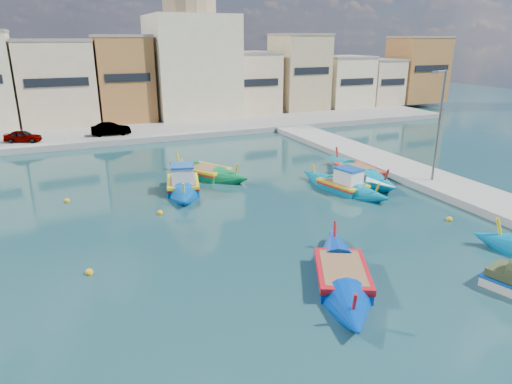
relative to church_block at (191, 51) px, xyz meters
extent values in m
plane|color=#143A3C|center=(-10.00, -40.00, -8.41)|extent=(160.00, 160.00, 0.00)
cube|color=gray|center=(8.00, -40.00, -8.16)|extent=(4.00, 70.00, 0.50)
cube|color=gray|center=(-10.00, -8.00, -8.11)|extent=(80.00, 8.00, 0.60)
cube|color=beige|center=(-15.74, -0.28, -3.31)|extent=(7.88, 7.44, 8.99)
cube|color=gray|center=(-15.74, -0.28, 1.33)|extent=(8.04, 7.59, 0.30)
cube|color=black|center=(-15.74, -4.05, -2.86)|extent=(6.30, 0.10, 0.90)
cube|color=#A76B34|center=(-8.46, -0.93, -3.09)|extent=(6.17, 6.13, 9.43)
cube|color=gray|center=(-8.46, -0.93, 1.77)|extent=(6.29, 6.26, 0.30)
cube|color=black|center=(-8.46, -4.05, -2.62)|extent=(4.93, 0.10, 0.90)
cube|color=tan|center=(-0.95, -0.15, -4.78)|extent=(7.31, 7.69, 6.05)
cube|color=gray|center=(-0.95, -0.15, -1.60)|extent=(7.46, 7.85, 0.30)
cube|color=black|center=(-0.95, -4.05, -4.48)|extent=(5.85, 0.10, 0.90)
cube|color=beige|center=(7.02, -0.35, -4.10)|extent=(7.54, 7.30, 7.41)
cube|color=gray|center=(7.02, -0.35, -0.25)|extent=(7.69, 7.45, 0.30)
cube|color=black|center=(7.02, -4.05, -3.73)|extent=(6.03, 0.10, 0.90)
cube|color=tan|center=(14.93, -0.51, -2.99)|extent=(6.36, 6.97, 9.63)
cube|color=gray|center=(14.93, -0.51, 1.98)|extent=(6.48, 7.11, 0.30)
cube|color=black|center=(14.93, -4.05, -2.51)|extent=(5.09, 0.10, 0.90)
cube|color=beige|center=(22.15, -0.65, -4.48)|extent=(6.63, 6.70, 6.65)
cube|color=gray|center=(22.15, -0.65, -1.01)|extent=(6.76, 6.83, 0.30)
cube|color=black|center=(22.15, -4.05, -4.15)|extent=(5.30, 0.10, 0.90)
cube|color=beige|center=(28.26, -0.25, -4.71)|extent=(5.08, 7.51, 6.20)
cube|color=gray|center=(28.26, -0.25, -1.45)|extent=(5.18, 7.66, 0.30)
cube|color=black|center=(28.26, -4.05, -4.40)|extent=(4.06, 0.10, 0.90)
cube|color=#A76B34|center=(35.15, -1.00, -3.14)|extent=(7.79, 6.00, 9.33)
cube|color=gray|center=(35.15, -1.00, 1.67)|extent=(7.95, 6.12, 0.30)
cube|color=black|center=(35.15, -4.05, -2.68)|extent=(6.23, 0.10, 0.90)
cube|color=beige|center=(0.00, 0.00, -1.81)|extent=(10.00, 10.00, 12.00)
cylinder|color=#9E8466|center=(0.00, 0.00, 5.39)|extent=(6.40, 6.40, 2.40)
cylinder|color=#595B60|center=(7.50, -34.00, -4.41)|extent=(0.16, 0.16, 8.00)
cylinder|color=#595B60|center=(7.10, -34.00, -0.51)|extent=(1.00, 0.10, 0.10)
cube|color=#595B60|center=(6.60, -34.00, -0.56)|extent=(0.35, 0.15, 0.18)
imported|color=#4C1919|center=(-19.39, -9.50, -7.25)|extent=(3.54, 2.36, 1.12)
imported|color=#4C1919|center=(-11.35, -9.50, -7.17)|extent=(3.94, 1.59, 1.27)
cube|color=#007396|center=(1.24, -32.26, -8.23)|extent=(2.44, 3.48, 0.88)
cone|color=#007396|center=(0.64, -29.72, -8.19)|extent=(2.38, 3.22, 2.26)
cone|color=#007396|center=(1.84, -34.80, -8.19)|extent=(2.38, 3.22, 2.26)
cube|color=yellow|center=(1.24, -32.26, -7.86)|extent=(2.55, 3.66, 0.16)
cube|color=red|center=(1.24, -32.26, -8.02)|extent=(2.54, 3.55, 0.09)
cube|color=olive|center=(1.24, -32.26, -7.79)|extent=(2.12, 3.14, 0.05)
cylinder|color=yellow|center=(0.58, -29.47, -7.61)|extent=(0.22, 0.43, 0.96)
cylinder|color=yellow|center=(1.90, -35.06, -7.61)|extent=(0.22, 0.43, 0.96)
cube|color=white|center=(1.35, -32.71, -7.30)|extent=(1.57, 1.85, 0.97)
cube|color=#0F47A5|center=(1.35, -32.71, -6.77)|extent=(1.67, 1.98, 0.11)
cube|color=#0049A8|center=(-8.79, -27.82, -8.20)|extent=(2.74, 3.63, 1.02)
cone|color=#0049A8|center=(-8.15, -25.21, -8.15)|extent=(2.69, 3.42, 2.54)
cone|color=#0049A8|center=(-9.43, -30.43, -8.15)|extent=(2.69, 3.42, 2.54)
cube|color=yellow|center=(-8.79, -27.82, -7.78)|extent=(2.87, 3.82, 0.18)
cube|color=red|center=(-8.79, -27.82, -7.96)|extent=(2.86, 3.72, 0.10)
cube|color=olive|center=(-8.79, -27.82, -7.70)|extent=(2.38, 3.27, 0.06)
cylinder|color=yellow|center=(-8.09, -24.95, -7.49)|extent=(0.25, 0.50, 1.11)
cylinder|color=yellow|center=(-9.49, -30.68, -7.49)|extent=(0.25, 0.50, 1.11)
cube|color=white|center=(-8.90, -28.28, -7.14)|extent=(1.77, 1.94, 1.12)
cube|color=#0F47A5|center=(-8.90, -28.28, -6.52)|extent=(1.88, 2.08, 0.12)
cube|color=#0084A5|center=(4.05, -30.19, -8.19)|extent=(2.46, 3.81, 1.11)
cone|color=#0084A5|center=(4.25, -27.15, -8.13)|extent=(2.44, 3.54, 2.80)
cone|color=#0084A5|center=(3.86, -33.22, -8.13)|extent=(2.44, 3.54, 2.80)
cube|color=red|center=(4.05, -30.19, -7.72)|extent=(2.56, 4.02, 0.20)
cube|color=#197F33|center=(4.05, -30.19, -7.92)|extent=(2.58, 3.89, 0.11)
cube|color=olive|center=(4.05, -30.19, -7.63)|extent=(2.11, 3.46, 0.07)
cylinder|color=red|center=(4.27, -26.85, -7.41)|extent=(0.19, 0.54, 1.21)
cylinder|color=red|center=(3.84, -33.52, -7.41)|extent=(0.19, 0.54, 1.21)
cube|color=#0A7238|center=(-6.37, -25.40, -8.20)|extent=(3.42, 3.78, 1.04)
cone|color=#0A7238|center=(-7.72, -23.17, -8.15)|extent=(3.32, 3.61, 2.58)
cone|color=#0A7238|center=(-5.01, -27.63, -8.15)|extent=(3.32, 3.61, 2.58)
cube|color=yellow|center=(-6.37, -25.40, -7.76)|extent=(3.58, 3.97, 0.19)
cube|color=red|center=(-6.37, -25.40, -7.95)|extent=(3.54, 3.88, 0.10)
cube|color=olive|center=(-6.37, -25.40, -7.68)|extent=(3.00, 3.37, 0.06)
cylinder|color=yellow|center=(-7.86, -22.95, -7.47)|extent=(0.38, 0.50, 1.14)
cylinder|color=yellow|center=(-4.88, -27.85, -7.47)|extent=(0.38, 0.50, 1.14)
cube|color=#0037AD|center=(-5.80, -42.79, -8.20)|extent=(3.41, 4.06, 1.03)
cone|color=#0037AD|center=(-4.50, -40.19, -8.15)|extent=(3.29, 3.81, 2.61)
cone|color=#0037AD|center=(-7.10, -45.38, -8.15)|extent=(3.29, 3.81, 2.61)
cube|color=red|center=(-5.80, -42.79, -7.77)|extent=(3.57, 4.26, 0.19)
cube|color=red|center=(-5.80, -42.79, -7.96)|extent=(3.53, 4.16, 0.10)
cube|color=olive|center=(-5.80, -42.79, -7.69)|extent=(2.99, 3.63, 0.06)
cylinder|color=red|center=(-4.37, -39.94, -7.48)|extent=(0.35, 0.50, 1.12)
cylinder|color=red|center=(-7.23, -45.64, -7.48)|extent=(0.35, 0.50, 1.12)
cone|color=#006DA1|center=(3.34, -43.24, -8.13)|extent=(3.67, 3.89, 2.75)
cylinder|color=yellow|center=(3.18, -43.01, -7.41)|extent=(0.43, 0.52, 1.21)
sphere|color=gold|center=(-15.68, -37.71, -8.33)|extent=(0.36, 0.36, 0.36)
sphere|color=gold|center=(-11.23, -31.70, -8.33)|extent=(0.36, 0.36, 0.36)
sphere|color=gold|center=(-5.14, -23.14, -8.33)|extent=(0.36, 0.36, 0.36)
sphere|color=gold|center=(-16.24, -27.23, -8.33)|extent=(0.36, 0.36, 0.36)
sphere|color=gold|center=(3.78, -39.35, -8.33)|extent=(0.36, 0.36, 0.36)
sphere|color=gold|center=(-5.69, -43.17, -8.33)|extent=(0.36, 0.36, 0.36)
camera|label=1|loc=(-16.05, -57.18, 1.55)|focal=32.00mm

